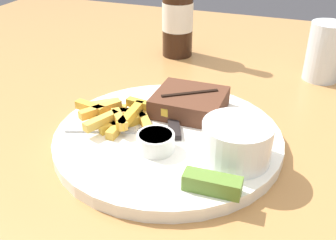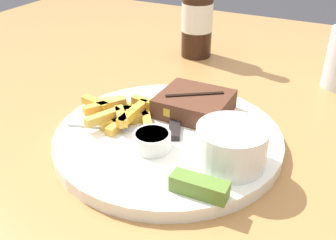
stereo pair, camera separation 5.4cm
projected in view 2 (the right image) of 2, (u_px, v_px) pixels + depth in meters
dining_table at (168, 175)px, 0.59m from camera, size 1.55×1.44×0.74m
dinner_plate at (168, 138)px, 0.56m from camera, size 0.32×0.32×0.02m
steak_portion at (194, 104)px, 0.59m from camera, size 0.10×0.09×0.03m
fries_pile at (123, 113)px, 0.58m from camera, size 0.14×0.11×0.02m
coleslaw_cup at (231, 144)px, 0.47m from camera, size 0.09×0.09×0.05m
dipping_sauce_cup at (151, 140)px, 0.51m from camera, size 0.05×0.05×0.02m
pickle_spear at (199, 186)px, 0.43m from camera, size 0.07×0.02×0.02m
fork_utensil at (110, 126)px, 0.56m from camera, size 0.13×0.05×0.00m
knife_utensil at (175, 116)px, 0.59m from camera, size 0.08×0.16×0.01m
beer_bottle at (197, 15)px, 0.82m from camera, size 0.07×0.07×0.25m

